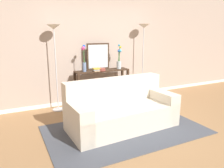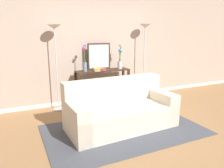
# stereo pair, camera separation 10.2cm
# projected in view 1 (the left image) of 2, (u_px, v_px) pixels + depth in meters

# --- Properties ---
(ground_plane) EXTENTS (16.00, 16.00, 0.02)m
(ground_plane) POSITION_uv_depth(u_px,v_px,m) (147.00, 131.00, 3.87)
(ground_plane) COLOR #9E754C
(back_wall) EXTENTS (12.00, 0.15, 2.73)m
(back_wall) POSITION_uv_depth(u_px,v_px,m) (99.00, 47.00, 5.38)
(back_wall) COLOR white
(back_wall) RESTS_ON ground
(area_rug) EXTENTS (2.76, 1.66, 0.01)m
(area_rug) POSITION_uv_depth(u_px,v_px,m) (125.00, 130.00, 3.88)
(area_rug) COLOR #474C56
(area_rug) RESTS_ON ground
(couch) EXTENTS (1.99, 0.95, 0.88)m
(couch) POSITION_uv_depth(u_px,v_px,m) (121.00, 111.00, 3.94)
(couch) COLOR beige
(couch) RESTS_ON ground
(console_table) EXTENTS (1.31, 0.33, 0.84)m
(console_table) POSITION_uv_depth(u_px,v_px,m) (102.00, 81.00, 5.19)
(console_table) COLOR #382619
(console_table) RESTS_ON ground
(floor_lamp_left) EXTENTS (0.28, 0.28, 1.87)m
(floor_lamp_left) POSITION_uv_depth(u_px,v_px,m) (55.00, 44.00, 4.54)
(floor_lamp_left) COLOR silver
(floor_lamp_left) RESTS_ON ground
(floor_lamp_right) EXTENTS (0.28, 0.28, 1.92)m
(floor_lamp_right) POSITION_uv_depth(u_px,v_px,m) (143.00, 41.00, 5.51)
(floor_lamp_right) COLOR silver
(floor_lamp_right) RESTS_ON ground
(wall_mirror) EXTENTS (0.57, 0.02, 0.62)m
(wall_mirror) POSITION_uv_depth(u_px,v_px,m) (98.00, 56.00, 5.15)
(wall_mirror) COLOR #382619
(wall_mirror) RESTS_ON console_table
(vase_tall_flowers) EXTENTS (0.11, 0.13, 0.60)m
(vase_tall_flowers) POSITION_uv_depth(u_px,v_px,m) (84.00, 59.00, 4.85)
(vase_tall_flowers) COLOR #6B84AD
(vase_tall_flowers) RESTS_ON console_table
(vase_short_flowers) EXTENTS (0.12, 0.13, 0.59)m
(vase_short_flowers) POSITION_uv_depth(u_px,v_px,m) (119.00, 60.00, 5.26)
(vase_short_flowers) COLOR silver
(vase_short_flowers) RESTS_ON console_table
(fruit_bowl) EXTENTS (0.19, 0.19, 0.06)m
(fruit_bowl) POSITION_uv_depth(u_px,v_px,m) (101.00, 69.00, 5.01)
(fruit_bowl) COLOR brown
(fruit_bowl) RESTS_ON console_table
(book_stack) EXTENTS (0.21, 0.17, 0.07)m
(book_stack) POSITION_uv_depth(u_px,v_px,m) (97.00, 70.00, 4.97)
(book_stack) COLOR tan
(book_stack) RESTS_ON console_table
(book_row_under_console) EXTENTS (0.51, 0.17, 0.13)m
(book_row_under_console) POSITION_uv_depth(u_px,v_px,m) (92.00, 103.00, 5.19)
(book_row_under_console) COLOR #BC3328
(book_row_under_console) RESTS_ON ground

